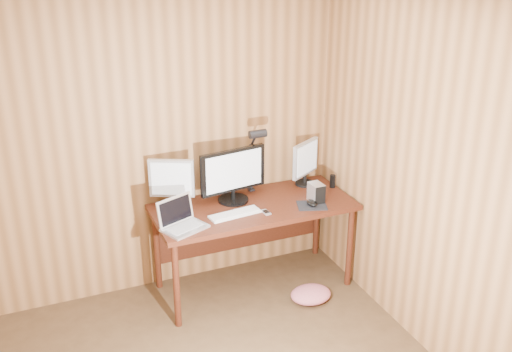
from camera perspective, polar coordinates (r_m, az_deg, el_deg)
room_shell at (r=2.92m, az=-4.87°, el=-9.46°), size 4.00×4.00×4.00m
desk at (r=4.90m, az=-0.56°, el=-3.74°), size 1.60×0.70×0.75m
monitor_center at (r=4.77m, az=-2.21°, el=0.13°), size 0.57×0.25×0.44m
monitor_left at (r=4.71m, az=-8.03°, el=-0.59°), size 0.33×0.18×0.40m
monitor_right at (r=5.11m, az=4.73°, el=1.34°), size 0.31×0.20×0.39m
laptop at (r=4.45m, az=-7.17°, el=-4.23°), size 0.38×0.34×0.22m
keyboard at (r=4.62m, az=-2.03°, el=-3.62°), size 0.42×0.17×0.02m
mousepad at (r=4.79m, az=5.34°, el=-2.81°), size 0.28×0.25×0.00m
mouse at (r=4.78m, az=5.35°, el=-2.58°), size 0.11×0.13×0.04m
hard_drive at (r=4.84m, az=5.76°, el=-1.59°), size 0.10×0.14×0.15m
phone at (r=4.65m, az=0.95°, el=-3.47°), size 0.06×0.10×0.01m
speaker at (r=5.13m, az=7.30°, el=-0.50°), size 0.05×0.05×0.11m
desk_lamp at (r=4.85m, az=-0.13°, el=2.42°), size 0.14×0.20×0.61m
fabric_pile at (r=4.96m, az=5.24°, el=-11.17°), size 0.40×0.36×0.11m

